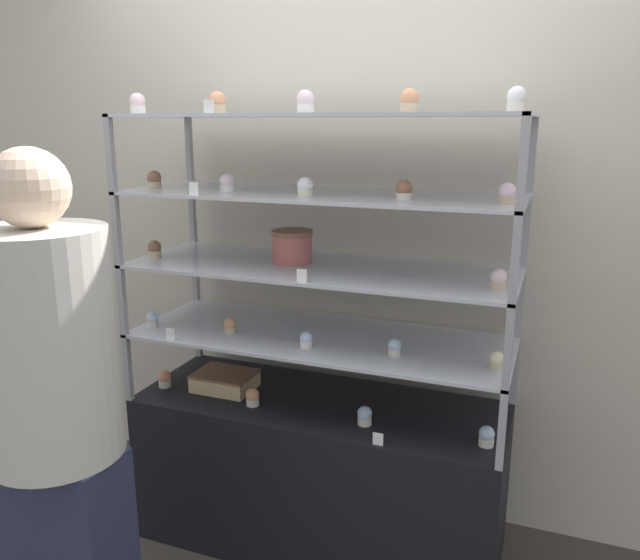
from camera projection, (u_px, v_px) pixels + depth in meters
ground_plane at (320, 538)px, 2.60m from camera, size 20.00×20.00×0.00m
back_wall at (355, 215)px, 2.65m from camera, size 8.00×0.05×2.60m
display_base at (320, 471)px, 2.52m from camera, size 1.44×0.54×0.62m
display_riser_lower at (320, 339)px, 2.38m from camera, size 1.44×0.54×0.27m
display_riser_middle at (320, 269)px, 2.32m from camera, size 1.44×0.54×0.27m
display_riser_upper at (320, 196)px, 2.25m from camera, size 1.44×0.54×0.27m
display_riser_top at (320, 118)px, 2.18m from camera, size 1.44×0.54×0.27m
layer_cake_centerpiece at (292, 246)px, 2.36m from camera, size 0.16×0.16×0.12m
sheet_cake_frosted at (225, 381)px, 2.55m from camera, size 0.24×0.18×0.07m
cupcake_0 at (165, 379)px, 2.58m from camera, size 0.05×0.05×0.07m
cupcake_1 at (253, 397)px, 2.41m from camera, size 0.05×0.05×0.07m
cupcake_2 at (365, 416)px, 2.25m from camera, size 0.05×0.05×0.07m
cupcake_3 at (487, 436)px, 2.11m from camera, size 0.05×0.05×0.07m
price_tag_0 at (378, 439)px, 2.11m from camera, size 0.04×0.00×0.04m
cupcake_4 at (152, 320)px, 2.48m from camera, size 0.05×0.05×0.06m
cupcake_5 at (230, 325)px, 2.41m from camera, size 0.05×0.05×0.06m
cupcake_6 at (306, 340)px, 2.25m from camera, size 0.05×0.05×0.06m
cupcake_7 at (394, 347)px, 2.17m from camera, size 0.05×0.05×0.06m
cupcake_8 at (497, 360)px, 2.06m from camera, size 0.05×0.05×0.06m
price_tag_1 at (171, 334)px, 2.33m from camera, size 0.04×0.00×0.04m
cupcake_9 at (155, 249)px, 2.45m from camera, size 0.05×0.05×0.07m
cupcake_10 at (499, 279)px, 1.98m from camera, size 0.05×0.05×0.07m
price_tag_2 at (302, 276)px, 2.07m from camera, size 0.04×0.00×0.04m
cupcake_11 at (154, 179)px, 2.40m from camera, size 0.05×0.05×0.06m
cupcake_12 at (227, 183)px, 2.26m from camera, size 0.05×0.05×0.06m
cupcake_13 at (305, 187)px, 2.11m from camera, size 0.05×0.05×0.06m
cupcake_14 at (404, 190)px, 2.02m from camera, size 0.05×0.05×0.06m
cupcake_15 at (507, 194)px, 1.92m from camera, size 0.05×0.05×0.06m
price_tag_3 at (194, 189)px, 2.15m from camera, size 0.04×0.00×0.04m
cupcake_16 at (138, 104)px, 2.27m from camera, size 0.06×0.06×0.07m
cupcake_17 at (218, 103)px, 2.15m from camera, size 0.06×0.06×0.07m
cupcake_18 at (305, 102)px, 2.05m from camera, size 0.06×0.06×0.07m
cupcake_19 at (409, 101)px, 1.95m from camera, size 0.06×0.06×0.07m
cupcake_20 at (517, 99)px, 1.84m from camera, size 0.06×0.06×0.07m
price_tag_4 at (209, 106)px, 2.05m from camera, size 0.04×0.00×0.04m
customer_figure at (55, 416)px, 1.78m from camera, size 0.38×0.38×1.62m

